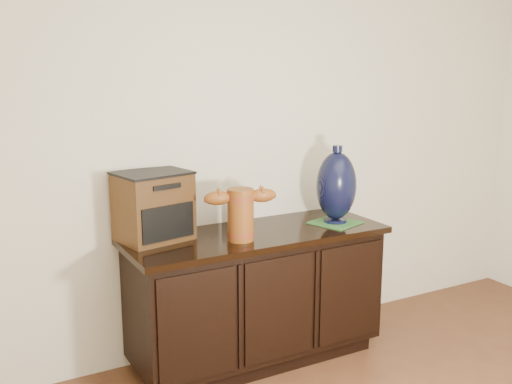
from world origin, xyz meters
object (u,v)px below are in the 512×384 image
lamp_base (336,186)px  spray_can (235,212)px  tv_radio (153,206)px  sideboard (256,295)px  terracotta_vessel (241,211)px

lamp_base → spray_can: bearing=157.4°
lamp_base → spray_can: 0.60m
tv_radio → spray_can: bearing=-7.9°
sideboard → spray_can: size_ratio=8.58×
terracotta_vessel → spray_can: size_ratio=2.30×
lamp_base → spray_can: size_ratio=2.63×
sideboard → lamp_base: 0.77m
sideboard → terracotta_vessel: terracotta_vessel is taller
sideboard → tv_radio: bearing=165.7°
tv_radio → spray_can: size_ratio=2.42×
terracotta_vessel → lamp_base: bearing=16.3°
sideboard → spray_can: (-0.05, 0.17, 0.45)m
tv_radio → lamp_base: bearing=-22.2°
tv_radio → spray_can: (0.49, 0.03, -0.10)m
terracotta_vessel → lamp_base: size_ratio=0.87×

